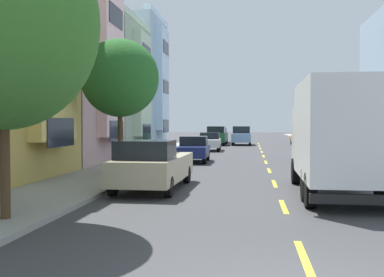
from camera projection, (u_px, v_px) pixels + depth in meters
name	position (u px, v px, depth m)	size (l,w,h in m)	color
ground_plane	(262.00, 153.00, 36.05)	(160.00, 160.00, 0.00)	#38383A
sidewalk_left	(164.00, 153.00, 34.91)	(3.20, 120.00, 0.14)	#99968E
sidewalk_right	(367.00, 155.00, 33.21)	(3.20, 120.00, 0.14)	#99968E
lane_centerline_dashes	(265.00, 159.00, 30.59)	(0.14, 47.20, 0.01)	yellow
townhouse_third_rose	(13.00, 71.00, 26.81)	(11.57, 7.57, 10.77)	#CC9E9E
townhouse_fourth_sage	(59.00, 90.00, 34.60)	(12.60, 7.57, 9.64)	#99AD8E
townhouse_fifth_powder_blue	(90.00, 85.00, 42.31)	(13.25, 7.57, 11.63)	#9EB7CC
street_tree_nearest	(3.00, 22.00, 10.74)	(4.27, 4.27, 6.82)	#47331E
street_tree_second	(120.00, 78.00, 20.37)	(3.29, 3.29, 5.71)	#47331E
delivery_box_truck	(338.00, 133.00, 14.99)	(2.51, 7.35, 3.53)	white
parked_hatchback_white	(210.00, 142.00, 39.56)	(1.85, 4.05, 1.50)	silver
parked_sedan_orange	(301.00, 138.00, 49.10)	(1.81, 4.50, 1.43)	orange
parked_hatchback_navy	(193.00, 149.00, 28.24)	(1.84, 4.04, 1.50)	navy
parked_pickup_black	(219.00, 136.00, 55.17)	(2.16, 5.36, 1.73)	black
parked_pickup_champagne	(152.00, 166.00, 16.54)	(2.13, 5.35, 1.73)	tan
parked_suv_forest	(217.00, 136.00, 49.48)	(2.01, 4.82, 1.93)	#194C28
parked_suv_teal	(339.00, 144.00, 29.27)	(2.02, 4.83, 1.93)	#195B60
moving_sky_sedan	(242.00, 135.00, 49.86)	(1.95, 4.80, 1.93)	#7A9EC6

